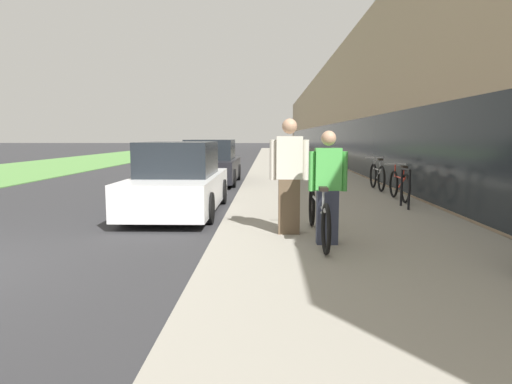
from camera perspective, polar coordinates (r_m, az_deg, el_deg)
name	(u,v)px	position (r m, az deg, el deg)	size (l,w,h in m)	color
sidewalk_slab	(293,164)	(25.99, 4.59, 3.46)	(4.46, 70.00, 0.11)	gray
storefront_facade	(387,116)	(35.02, 16.03, 9.15)	(10.01, 70.00, 6.28)	tan
lawn_strip	(86,161)	(32.28, -20.45, 3.65)	(7.17, 70.00, 0.03)	#5B9347
tandem_bicycle	(318,214)	(6.87, 7.76, -2.79)	(0.52, 2.58, 0.85)	black
person_rider	(328,188)	(6.50, 8.95, 0.55)	(0.54, 0.21, 1.60)	#33384C
person_bystander	(289,176)	(7.13, 4.17, 1.96)	(0.61, 0.24, 1.80)	brown
bike_rack_hoop	(405,184)	(10.25, 18.17, 0.96)	(0.05, 0.60, 0.84)	black
cruiser_bike_nearest	(399,185)	(11.44, 17.49, 0.83)	(0.52, 1.66, 0.86)	black
cruiser_bike_middle	(377,176)	(13.51, 14.91, 1.90)	(0.52, 1.71, 0.92)	black
parked_sedan_curbside	(179,181)	(9.90, -9.57, 1.33)	(1.75, 4.28, 1.52)	white
vintage_roadster_curbside	(211,164)	(15.94, -5.68, 3.51)	(1.90, 4.11, 1.52)	black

